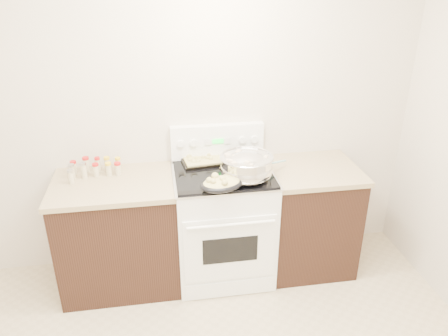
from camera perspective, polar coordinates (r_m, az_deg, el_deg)
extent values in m
cube|color=beige|center=(3.51, -6.77, 7.58)|extent=(4.00, 0.05, 2.70)
cube|color=black|center=(3.61, -13.44, -8.58)|extent=(0.90, 0.64, 0.88)
cube|color=brown|center=(3.38, -14.22, -2.07)|extent=(0.93, 0.67, 0.04)
cube|color=black|center=(3.79, 10.89, -6.54)|extent=(0.70, 0.64, 0.88)
cube|color=brown|center=(3.57, 11.49, -0.24)|extent=(0.73, 0.67, 0.04)
cube|color=white|center=(3.60, -0.13, -7.46)|extent=(0.76, 0.66, 0.92)
cube|color=white|center=(3.33, 0.81, -10.61)|extent=(0.70, 0.01, 0.55)
cube|color=black|center=(3.32, 0.83, -10.68)|extent=(0.42, 0.01, 0.22)
cylinder|color=white|center=(3.16, 0.96, -7.42)|extent=(0.65, 0.02, 0.02)
cube|color=white|center=(3.56, 0.76, -15.49)|extent=(0.70, 0.01, 0.14)
cube|color=silver|center=(3.37, -0.14, -0.78)|extent=(0.78, 0.68, 0.01)
cube|color=black|center=(3.37, -0.14, -0.60)|extent=(0.74, 0.64, 0.01)
cube|color=white|center=(3.57, -0.89, 3.55)|extent=(0.76, 0.07, 0.28)
cylinder|color=white|center=(3.50, -5.65, 3.17)|extent=(0.06, 0.02, 0.06)
cylinder|color=white|center=(3.50, -4.02, 3.28)|extent=(0.06, 0.02, 0.06)
cylinder|color=white|center=(3.56, 2.41, 3.67)|extent=(0.06, 0.02, 0.06)
cylinder|color=white|center=(3.58, 3.98, 3.76)|extent=(0.06, 0.02, 0.06)
cube|color=#19E533|center=(3.53, -0.79, 3.51)|extent=(0.09, 0.00, 0.04)
cube|color=silver|center=(3.52, -2.08, 3.42)|extent=(0.05, 0.00, 0.05)
cube|color=silver|center=(3.54, 0.50, 3.58)|extent=(0.05, 0.00, 0.05)
ellipsoid|color=silver|center=(3.24, 2.94, -0.06)|extent=(0.50, 0.50, 0.23)
cylinder|color=silver|center=(3.27, 2.92, -1.20)|extent=(0.22, 0.22, 0.01)
torus|color=silver|center=(3.20, 2.98, 1.46)|extent=(0.40, 0.40, 0.02)
cylinder|color=silver|center=(3.23, 2.95, 0.35)|extent=(0.38, 0.38, 0.13)
cylinder|color=brown|center=(3.21, 2.98, 1.27)|extent=(0.35, 0.35, 0.00)
cube|color=beige|center=(3.27, 1.86, 1.89)|extent=(0.05, 0.05, 0.03)
cube|color=beige|center=(3.13, 0.87, 0.83)|extent=(0.04, 0.04, 0.03)
cube|color=beige|center=(3.29, 1.99, 2.06)|extent=(0.03, 0.03, 0.02)
cube|color=beige|center=(3.30, 1.95, 2.13)|extent=(0.04, 0.04, 0.03)
cube|color=beige|center=(3.10, 1.30, 0.50)|extent=(0.05, 0.05, 0.03)
cube|color=beige|center=(3.08, 3.55, 0.32)|extent=(0.04, 0.04, 0.02)
cube|color=beige|center=(3.15, 0.48, 0.96)|extent=(0.03, 0.03, 0.02)
cube|color=beige|center=(3.24, 3.35, 1.62)|extent=(0.04, 0.04, 0.02)
cube|color=beige|center=(3.11, 3.05, 0.59)|extent=(0.05, 0.05, 0.03)
cube|color=beige|center=(3.22, 1.40, 1.49)|extent=(0.04, 0.04, 0.03)
cube|color=beige|center=(3.22, 5.49, 1.39)|extent=(0.03, 0.03, 0.02)
cube|color=beige|center=(3.23, 0.44, 1.63)|extent=(0.04, 0.04, 0.03)
cube|color=beige|center=(3.19, 2.52, 1.27)|extent=(0.04, 0.04, 0.02)
ellipsoid|color=black|center=(3.09, -0.29, -2.13)|extent=(0.36, 0.29, 0.08)
ellipsoid|color=tan|center=(3.09, -0.29, -1.94)|extent=(0.32, 0.26, 0.06)
sphere|color=tan|center=(3.05, -1.94, -1.60)|extent=(0.04, 0.04, 0.04)
sphere|color=tan|center=(3.12, 1.35, -0.82)|extent=(0.04, 0.04, 0.04)
sphere|color=tan|center=(3.14, 0.92, -0.63)|extent=(0.05, 0.05, 0.05)
sphere|color=tan|center=(3.11, -1.18, -1.05)|extent=(0.05, 0.05, 0.05)
sphere|color=tan|center=(3.01, 0.10, -1.91)|extent=(0.04, 0.04, 0.04)
sphere|color=tan|center=(3.06, -0.21, -1.42)|extent=(0.04, 0.04, 0.04)
sphere|color=tan|center=(3.03, -1.39, -1.76)|extent=(0.04, 0.04, 0.04)
sphere|color=tan|center=(3.11, 1.29, -1.04)|extent=(0.04, 0.04, 0.04)
cube|color=black|center=(3.53, -2.50, 0.94)|extent=(0.39, 0.30, 0.02)
cube|color=tan|center=(3.52, -2.50, 1.12)|extent=(0.35, 0.26, 0.02)
sphere|color=tan|center=(3.47, -3.39, 0.93)|extent=(0.04, 0.04, 0.04)
sphere|color=tan|center=(3.51, -1.71, 1.25)|extent=(0.04, 0.04, 0.04)
sphere|color=tan|center=(3.60, -1.35, 1.93)|extent=(0.04, 0.04, 0.04)
sphere|color=tan|center=(3.52, -3.57, 1.31)|extent=(0.04, 0.04, 0.04)
sphere|color=tan|center=(3.55, -4.59, 1.46)|extent=(0.04, 0.04, 0.04)
sphere|color=tan|center=(3.47, -3.95, 0.86)|extent=(0.04, 0.04, 0.04)
sphere|color=tan|center=(3.58, -2.01, 1.79)|extent=(0.04, 0.04, 0.04)
sphere|color=tan|center=(3.52, -2.18, 1.36)|extent=(0.03, 0.03, 0.03)
sphere|color=tan|center=(3.49, -4.49, 1.06)|extent=(0.04, 0.04, 0.04)
sphere|color=tan|center=(3.53, -2.76, 1.42)|extent=(0.03, 0.03, 0.03)
cylinder|color=tan|center=(3.29, 0.52, -0.95)|extent=(0.08, 0.28, 0.01)
sphere|color=tan|center=(3.19, 0.37, -1.76)|extent=(0.04, 0.04, 0.04)
sphere|color=#7CB3B9|center=(3.34, 5.69, -0.25)|extent=(0.08, 0.08, 0.08)
cylinder|color=#7CB3B9|center=(3.41, 6.81, 0.73)|extent=(0.21, 0.18, 0.07)
cylinder|color=#BFB28C|center=(3.57, -19.01, -0.06)|extent=(0.05, 0.05, 0.09)
cylinder|color=#B21414|center=(3.54, -19.13, 0.72)|extent=(0.05, 0.05, 0.02)
cylinder|color=#BFB28C|center=(3.56, -17.52, 0.28)|extent=(0.05, 0.05, 0.11)
cylinder|color=#B21414|center=(3.53, -17.65, 1.22)|extent=(0.05, 0.05, 0.02)
cylinder|color=#BFB28C|center=(3.55, -16.14, 0.32)|extent=(0.04, 0.04, 0.10)
cylinder|color=#B21414|center=(3.52, -16.26, 1.20)|extent=(0.04, 0.04, 0.02)
cylinder|color=#BFB28C|center=(3.53, -14.98, 0.37)|extent=(0.04, 0.04, 0.10)
cylinder|color=gold|center=(3.51, -15.09, 1.26)|extent=(0.04, 0.04, 0.02)
cylinder|color=#BFB28C|center=(3.53, -13.64, 0.39)|extent=(0.04, 0.04, 0.09)
cylinder|color=gold|center=(3.50, -13.73, 1.20)|extent=(0.04, 0.04, 0.02)
cylinder|color=#BFB28C|center=(3.50, -19.22, -0.54)|extent=(0.04, 0.04, 0.10)
cylinder|color=#B2B2B7|center=(3.47, -19.35, 0.31)|extent=(0.05, 0.05, 0.02)
cylinder|color=#BFB28C|center=(3.47, -17.83, -0.43)|extent=(0.05, 0.05, 0.11)
cylinder|color=#B2B2B7|center=(3.44, -17.97, 0.52)|extent=(0.05, 0.05, 0.02)
cylinder|color=#BFB28C|center=(3.47, -16.36, -0.38)|extent=(0.05, 0.05, 0.09)
cylinder|color=#B21414|center=(3.45, -16.47, 0.43)|extent=(0.05, 0.05, 0.02)
cylinder|color=#BFB28C|center=(3.46, -14.81, -0.28)|extent=(0.04, 0.04, 0.09)
cylinder|color=gold|center=(3.43, -14.91, 0.53)|extent=(0.05, 0.05, 0.02)
cylinder|color=#BFB28C|center=(3.45, -13.68, -0.23)|extent=(0.05, 0.05, 0.09)
cylinder|color=#B21414|center=(3.43, -13.76, 0.55)|extent=(0.05, 0.05, 0.02)
cylinder|color=#BFB28C|center=(3.41, -19.34, -1.20)|extent=(0.04, 0.04, 0.10)
cylinder|color=#B2B2B7|center=(3.39, -19.48, -0.34)|extent=(0.04, 0.04, 0.02)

